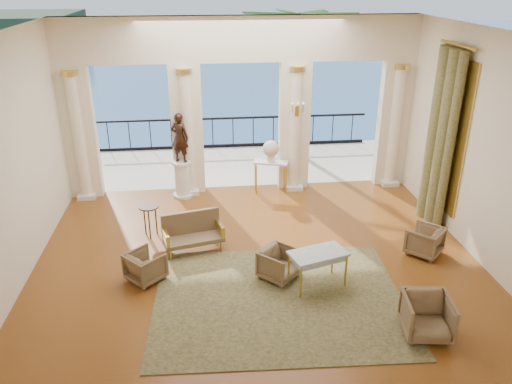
{
  "coord_description": "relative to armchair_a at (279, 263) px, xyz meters",
  "views": [
    {
      "loc": [
        -0.99,
        -8.7,
        5.45
      ],
      "look_at": [
        0.03,
        0.6,
        1.31
      ],
      "focal_mm": 35.0,
      "sensor_mm": 36.0,
      "label": 1
    }
  ],
  "objects": [
    {
      "name": "balustrade",
      "position": [
        -0.35,
        8.0,
        0.07
      ],
      "size": [
        9.0,
        0.06,
        1.03
      ],
      "color": "black",
      "rests_on": "terrace"
    },
    {
      "name": "settee",
      "position": [
        -1.66,
        1.28,
        0.07
      ],
      "size": [
        1.34,
        0.81,
        0.83
      ],
      "rotation": [
        0.0,
        0.0,
        0.24
      ],
      "color": "#45351F",
      "rests_on": "ground"
    },
    {
      "name": "window_frame",
      "position": [
        4.12,
        2.1,
        1.77
      ],
      "size": [
        0.04,
        1.6,
        3.4
      ],
      "primitive_type": "cube",
      "color": "gold",
      "rests_on": "room_walls"
    },
    {
      "name": "armchair_d",
      "position": [
        -2.55,
        0.21,
        -0.01
      ],
      "size": [
        0.85,
        0.85,
        0.64
      ],
      "primitive_type": "imported",
      "rotation": [
        0.0,
        0.0,
        2.32
      ],
      "color": "#45351F",
      "rests_on": "ground"
    },
    {
      "name": "sea",
      "position": [
        -0.35,
        60.6,
        -6.33
      ],
      "size": [
        160.0,
        160.0,
        0.0
      ],
      "primitive_type": "plane",
      "color": "#235599",
      "rests_on": "ground"
    },
    {
      "name": "urn",
      "position": [
        0.4,
        4.15,
        0.85
      ],
      "size": [
        0.43,
        0.43,
        0.57
      ],
      "color": "white",
      "rests_on": "console_table"
    },
    {
      "name": "console_table",
      "position": [
        0.4,
        4.15,
        0.38
      ],
      "size": [
        0.96,
        0.6,
        0.86
      ],
      "rotation": [
        0.0,
        0.0,
        -0.29
      ],
      "color": "silver",
      "rests_on": "ground"
    },
    {
      "name": "palm_tree",
      "position": [
        1.65,
        7.2,
        3.76
      ],
      "size": [
        2.0,
        2.0,
        4.5
      ],
      "color": "#4C3823",
      "rests_on": "terrace"
    },
    {
      "name": "terrace",
      "position": [
        -0.35,
        6.4,
        -0.38
      ],
      "size": [
        10.0,
        3.6,
        0.1
      ],
      "primitive_type": "cube",
      "color": "beige",
      "rests_on": "ground"
    },
    {
      "name": "side_table",
      "position": [
        -2.61,
        1.99,
        0.3
      ],
      "size": [
        0.45,
        0.45,
        0.74
      ],
      "color": "black",
      "rests_on": "ground"
    },
    {
      "name": "rug",
      "position": [
        -0.11,
        -0.71,
        -0.32
      ],
      "size": [
        4.63,
        3.69,
        0.02
      ],
      "primitive_type": "cube",
      "rotation": [
        0.0,
        0.0,
        -0.05
      ],
      "color": "#33371D",
      "rests_on": "ground"
    },
    {
      "name": "arcade",
      "position": [
        -0.35,
        4.42,
        2.25
      ],
      "size": [
        9.0,
        0.56,
        4.5
      ],
      "color": "#FBE9C8",
      "rests_on": "ground"
    },
    {
      "name": "game_table",
      "position": [
        0.67,
        -0.34,
        0.31
      ],
      "size": [
        1.17,
        0.85,
        0.72
      ],
      "rotation": [
        0.0,
        0.0,
        0.3
      ],
      "color": "#97B1BB",
      "rests_on": "ground"
    },
    {
      "name": "curtain",
      "position": [
        3.94,
        2.1,
        1.68
      ],
      "size": [
        0.33,
        1.4,
        4.09
      ],
      "color": "#494821",
      "rests_on": "ground"
    },
    {
      "name": "floor",
      "position": [
        -0.35,
        0.6,
        -0.33
      ],
      "size": [
        9.0,
        9.0,
        0.0
      ],
      "primitive_type": "plane",
      "color": "#4F2C0B",
      "rests_on": "ground"
    },
    {
      "name": "armchair_b",
      "position": [
        2.12,
        -1.89,
        0.05
      ],
      "size": [
        0.83,
        0.79,
        0.76
      ],
      "primitive_type": "imported",
      "rotation": [
        0.0,
        0.0,
        -0.14
      ],
      "color": "#45351F",
      "rests_on": "ground"
    },
    {
      "name": "armchair_c",
      "position": [
        3.15,
        0.56,
        0.0
      ],
      "size": [
        0.89,
        0.89,
        0.67
      ],
      "primitive_type": "imported",
      "rotation": [
        0.0,
        0.0,
        -2.35
      ],
      "color": "#45351F",
      "rests_on": "ground"
    },
    {
      "name": "armchair_a",
      "position": [
        0.0,
        0.0,
        0.0
      ],
      "size": [
        0.89,
        0.89,
        0.67
      ],
      "primitive_type": "imported",
      "rotation": [
        0.0,
        0.0,
        0.81
      ],
      "color": "#45351F",
      "rests_on": "ground"
    },
    {
      "name": "pedestal",
      "position": [
        -1.94,
        4.1,
        0.13
      ],
      "size": [
        0.53,
        0.53,
        0.97
      ],
      "color": "silver",
      "rests_on": "ground"
    },
    {
      "name": "statue",
      "position": [
        -1.94,
        4.1,
        1.27
      ],
      "size": [
        0.55,
        0.47,
        1.28
      ],
      "primitive_type": "imported",
      "rotation": [
        0.0,
        0.0,
        2.74
      ],
      "color": "black",
      "rests_on": "pedestal"
    },
    {
      "name": "room_walls",
      "position": [
        -0.35,
        -0.52,
        2.54
      ],
      "size": [
        9.0,
        9.0,
        9.0
      ],
      "color": "white",
      "rests_on": "ground"
    },
    {
      "name": "wall_sconce",
      "position": [
        1.05,
        4.11,
        1.89
      ],
      "size": [
        0.3,
        0.11,
        0.33
      ],
      "color": "gold",
      "rests_on": "arcade"
    }
  ]
}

